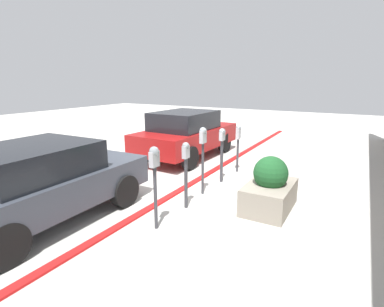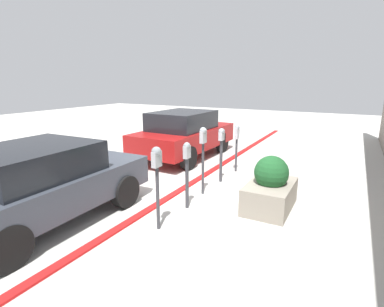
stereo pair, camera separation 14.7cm
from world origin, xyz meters
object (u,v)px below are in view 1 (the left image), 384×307
parking_meter_fourth (222,146)px  parked_car_front (39,182)px  planter_box (270,189)px  parking_meter_nearest (155,169)px  parking_meter_middle (203,145)px  parked_car_middle (186,133)px  parking_meter_farthest (238,139)px  parking_meter_second (186,165)px

parking_meter_fourth → parked_car_front: parked_car_front is taller
planter_box → parking_meter_nearest: bearing=140.1°
parking_meter_middle → planter_box: bearing=-92.8°
parking_meter_fourth → parked_car_middle: parked_car_middle is taller
parked_car_middle → parking_meter_nearest: bearing=-153.7°
parking_meter_farthest → parked_car_middle: 2.24m
parking_meter_farthest → parked_car_middle: (0.72, 2.11, -0.13)m
parking_meter_middle → planter_box: parking_meter_middle is taller
parking_meter_nearest → parking_meter_middle: 1.87m
parking_meter_middle → parking_meter_fourth: size_ratio=1.11×
parking_meter_nearest → parking_meter_second: size_ratio=1.08×
parking_meter_middle → parking_meter_farthest: parking_meter_middle is taller
parking_meter_nearest → parking_meter_middle: size_ratio=0.96×
parking_meter_nearest → planter_box: 2.42m
parking_meter_middle → parked_car_middle: 3.44m
parking_meter_nearest → parked_car_front: bearing=111.4°
parked_car_front → parking_meter_second: bearing=-49.2°
parked_car_middle → parking_meter_fourth: bearing=-128.5°
planter_box → parked_car_middle: 4.60m
parking_meter_nearest → planter_box: bearing=-39.9°
parking_meter_middle → parking_meter_farthest: 2.03m
parking_meter_nearest → parking_meter_second: (1.02, -0.00, -0.18)m
parking_meter_middle → parked_car_middle: size_ratio=0.38×
parking_meter_second → parking_meter_middle: 0.88m
planter_box → parked_car_middle: (2.82, 3.61, 0.37)m
parking_meter_fourth → parked_car_front: 4.15m
parking_meter_nearest → parked_car_middle: parked_car_middle is taller
parked_car_front → parked_car_middle: (5.40, 0.11, 0.05)m
parking_meter_second → parking_meter_fourth: size_ratio=0.99×
parking_meter_nearest → parked_car_middle: size_ratio=0.36×
parking_meter_fourth → parking_meter_second: bearing=-178.8°
parking_meter_second → parking_meter_fourth: parking_meter_fourth is taller
parking_meter_nearest → parking_meter_middle: (1.87, 0.06, 0.05)m
parked_car_front → parking_meter_middle: bearing=-37.5°
parking_meter_nearest → parking_meter_farthest: (3.88, 0.00, -0.15)m
parking_meter_second → parking_meter_fourth: bearing=1.2°
parking_meter_farthest → planter_box: 2.62m
parking_meter_fourth → parked_car_middle: bearing=49.9°
parking_meter_middle → parked_car_middle: (2.74, 2.06, -0.33)m
parking_meter_second → parking_meter_farthest: bearing=0.2°
parking_meter_second → parking_meter_farthest: 2.86m
parking_meter_middle → parking_meter_farthest: bearing=-1.6°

